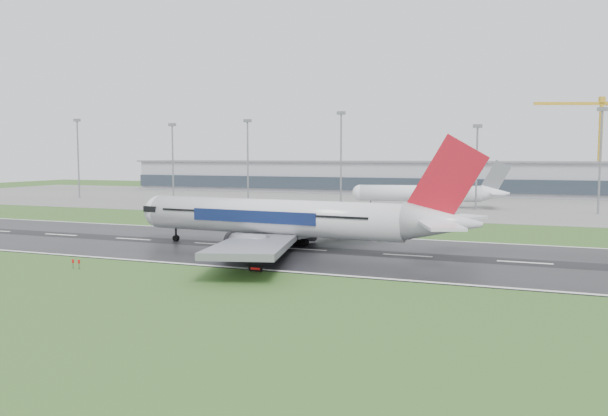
% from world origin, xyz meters
% --- Properties ---
extents(ground, '(520.00, 520.00, 0.00)m').
position_xyz_m(ground, '(0.00, 0.00, 0.00)').
color(ground, '#2C541E').
rests_on(ground, ground).
extents(runway, '(400.00, 45.00, 0.10)m').
position_xyz_m(runway, '(0.00, 0.00, 0.05)').
color(runway, black).
rests_on(runway, ground).
extents(apron, '(400.00, 130.00, 0.08)m').
position_xyz_m(apron, '(0.00, 125.00, 0.04)').
color(apron, slate).
rests_on(apron, ground).
extents(terminal, '(240.00, 36.00, 15.00)m').
position_xyz_m(terminal, '(0.00, 185.00, 7.50)').
color(terminal, '#9698A1').
rests_on(terminal, ground).
extents(main_airliner, '(74.73, 71.62, 20.75)m').
position_xyz_m(main_airliner, '(38.25, -1.18, 10.47)').
color(main_airliner, silver).
rests_on(main_airliner, runway).
extents(parked_airliner, '(63.50, 60.49, 16.08)m').
position_xyz_m(parked_airliner, '(46.07, 103.25, 8.12)').
color(parked_airliner, white).
rests_on(parked_airliner, apron).
extents(tower_crane, '(43.42, 19.12, 45.05)m').
position_xyz_m(tower_crane, '(108.98, 200.00, 22.52)').
color(tower_crane, gold).
rests_on(tower_crane, ground).
extents(runway_sign, '(2.31, 0.44, 1.04)m').
position_xyz_m(runway_sign, '(40.92, -23.78, 0.52)').
color(runway_sign, black).
rests_on(runway_sign, ground).
extents(floodmast_0, '(0.64, 0.64, 32.93)m').
position_xyz_m(floodmast_0, '(-103.36, 100.00, 16.47)').
color(floodmast_0, gray).
rests_on(floodmast_0, ground).
extents(floodmast_1, '(0.64, 0.64, 30.10)m').
position_xyz_m(floodmast_1, '(-55.46, 100.00, 15.05)').
color(floodmast_1, gray).
rests_on(floodmast_1, ground).
extents(floodmast_2, '(0.64, 0.64, 30.95)m').
position_xyz_m(floodmast_2, '(-21.76, 100.00, 15.48)').
color(floodmast_2, gray).
rests_on(floodmast_2, ground).
extents(floodmast_3, '(0.64, 0.64, 32.92)m').
position_xyz_m(floodmast_3, '(15.69, 100.00, 16.46)').
color(floodmast_3, gray).
rests_on(floodmast_3, ground).
extents(floodmast_4, '(0.64, 0.64, 27.40)m').
position_xyz_m(floodmast_4, '(63.07, 100.00, 13.70)').
color(floodmast_4, gray).
rests_on(floodmast_4, ground).
extents(floodmast_5, '(0.64, 0.64, 31.94)m').
position_xyz_m(floodmast_5, '(100.08, 100.00, 15.97)').
color(floodmast_5, gray).
rests_on(floodmast_5, ground).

